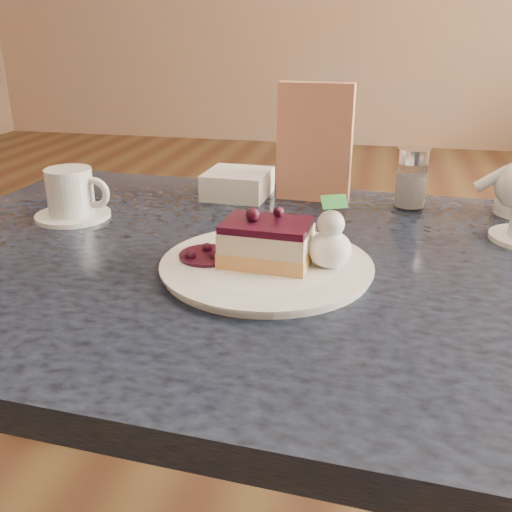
% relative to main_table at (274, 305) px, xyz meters
% --- Properties ---
extents(main_table, '(1.28, 0.89, 0.77)m').
position_rel_main_table_xyz_m(main_table, '(0.00, 0.00, 0.00)').
color(main_table, '#1C253B').
rests_on(main_table, ground).
extents(dessert_plate, '(0.29, 0.29, 0.01)m').
position_rel_main_table_xyz_m(dessert_plate, '(-0.00, -0.05, 0.09)').
color(dessert_plate, white).
rests_on(dessert_plate, main_table).
extents(cheesecake_slice, '(0.13, 0.09, 0.06)m').
position_rel_main_table_xyz_m(cheesecake_slice, '(-0.00, -0.05, 0.12)').
color(cheesecake_slice, '#EA9A54').
rests_on(cheesecake_slice, dessert_plate).
extents(whipped_cream, '(0.06, 0.06, 0.05)m').
position_rel_main_table_xyz_m(whipped_cream, '(0.08, -0.05, 0.12)').
color(whipped_cream, white).
rests_on(whipped_cream, dessert_plate).
extents(berry_sauce, '(0.08, 0.08, 0.01)m').
position_rel_main_table_xyz_m(berry_sauce, '(-0.09, -0.05, 0.10)').
color(berry_sauce, black).
rests_on(berry_sauce, dessert_plate).
extents(coffee_set, '(0.14, 0.13, 0.09)m').
position_rel_main_table_xyz_m(coffee_set, '(-0.39, 0.11, 0.12)').
color(coffee_set, white).
rests_on(coffee_set, main_table).
extents(menu_card, '(0.15, 0.04, 0.23)m').
position_rel_main_table_xyz_m(menu_card, '(0.02, 0.32, 0.19)').
color(menu_card, '#CDAC87').
rests_on(menu_card, main_table).
extents(sugar_shaker, '(0.06, 0.06, 0.11)m').
position_rel_main_table_xyz_m(sugar_shaker, '(0.20, 0.30, 0.14)').
color(sugar_shaker, white).
rests_on(sugar_shaker, main_table).
extents(napkin_stack, '(0.13, 0.13, 0.05)m').
position_rel_main_table_xyz_m(napkin_stack, '(-0.13, 0.31, 0.11)').
color(napkin_stack, white).
rests_on(napkin_stack, main_table).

